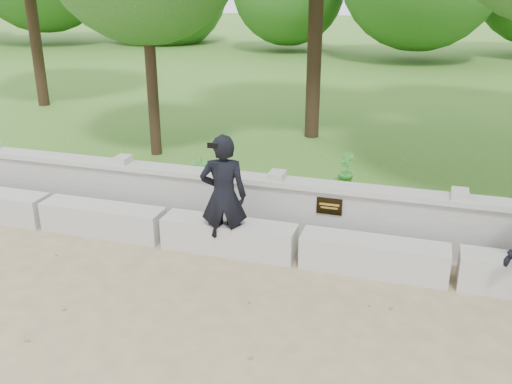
% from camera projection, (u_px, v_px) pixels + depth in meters
% --- Properties ---
extents(ground, '(80.00, 80.00, 0.00)m').
position_uv_depth(ground, '(257.00, 341.00, 6.08)').
color(ground, tan).
rests_on(ground, ground).
extents(lawn, '(40.00, 22.00, 0.25)m').
position_uv_depth(lawn, '(383.00, 90.00, 18.52)').
color(lawn, '#3B6B1E').
rests_on(lawn, ground).
extents(concrete_bench, '(11.90, 0.45, 0.45)m').
position_uv_depth(concrete_bench, '(298.00, 246.00, 7.69)').
color(concrete_bench, '#BCB9B2').
rests_on(concrete_bench, ground).
extents(parapet_wall, '(12.50, 0.35, 0.90)m').
position_uv_depth(parapet_wall, '(310.00, 210.00, 8.23)').
color(parapet_wall, '#B1AEA7').
rests_on(parapet_wall, ground).
extents(man_main, '(0.72, 0.66, 1.73)m').
position_uv_depth(man_main, '(224.00, 196.00, 7.66)').
color(man_main, black).
rests_on(man_main, ground).
extents(shrub_a, '(0.39, 0.37, 0.62)m').
position_uv_depth(shrub_a, '(201.00, 175.00, 9.37)').
color(shrub_a, '#37872E').
rests_on(shrub_a, lawn).
extents(shrub_b, '(0.39, 0.42, 0.61)m').
position_uv_depth(shrub_b, '(345.00, 171.00, 9.61)').
color(shrub_b, '#37872E').
rests_on(shrub_b, lawn).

